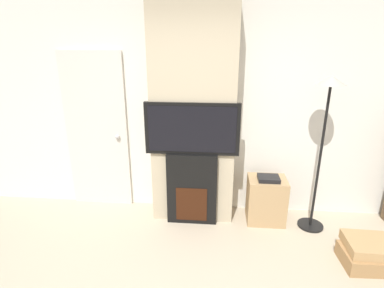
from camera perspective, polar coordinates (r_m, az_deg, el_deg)
wall_back at (r=3.82m, az=0.56°, el=6.45°), size 6.00×0.06×2.70m
chimney_breast at (r=3.61m, az=0.28°, el=5.71°), size 1.00×0.39×2.70m
fireplace at (r=3.73m, az=-0.00°, el=-8.51°), size 0.61×0.15×0.91m
television at (r=3.45m, az=-0.00°, el=2.89°), size 1.10×0.07×0.62m
floor_lamp at (r=3.61m, az=24.13°, el=4.47°), size 0.31×0.31×1.84m
box_stack at (r=3.69m, az=30.34°, el=-17.52°), size 0.49×0.44×0.27m
media_stand at (r=3.93m, az=13.94°, el=-10.19°), size 0.47×0.37×0.63m
entry_door at (r=4.15m, az=-17.64°, el=2.13°), size 0.82×0.09×2.08m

